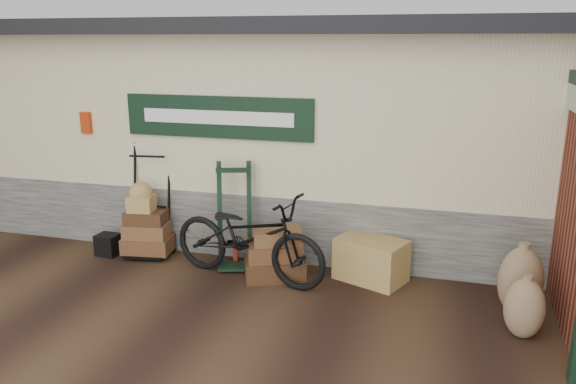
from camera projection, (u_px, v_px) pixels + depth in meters
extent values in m
plane|color=black|center=(215.00, 287.00, 6.90)|extent=(80.00, 80.00, 0.00)
cube|color=#4C4C47|center=(279.00, 194.00, 9.33)|extent=(14.00, 3.54, 0.90)
cube|color=beige|center=(278.00, 103.00, 8.94)|extent=(14.00, 3.50, 2.10)
cube|color=black|center=(275.00, 28.00, 8.49)|extent=(14.40, 4.10, 0.20)
cube|color=black|center=(218.00, 117.00, 7.36)|extent=(2.60, 0.06, 0.55)
cube|color=white|center=(217.00, 118.00, 7.33)|extent=(2.10, 0.01, 0.18)
cube|color=#AF300C|center=(87.00, 123.00, 7.92)|extent=(0.14, 0.10, 0.30)
cube|color=olive|center=(371.00, 260.00, 7.03)|extent=(0.97, 0.81, 0.54)
cube|color=black|center=(108.00, 245.00, 7.88)|extent=(0.32, 0.28, 0.30)
imported|color=black|center=(248.00, 232.00, 6.98)|extent=(1.17, 2.25, 1.24)
ellipsoid|color=olive|center=(520.00, 281.00, 6.12)|extent=(0.60, 0.55, 0.79)
ellipsoid|color=olive|center=(524.00, 308.00, 5.65)|extent=(0.48, 0.44, 0.64)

